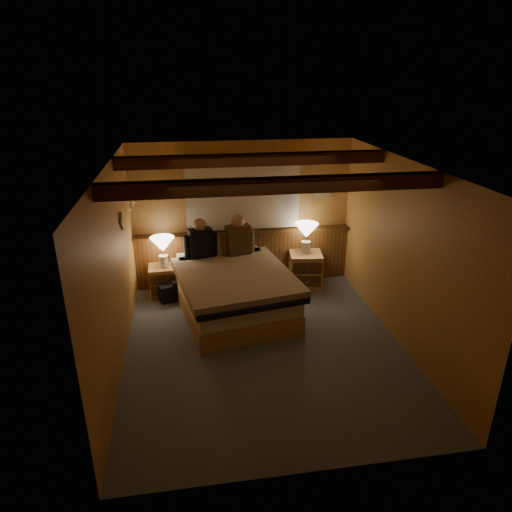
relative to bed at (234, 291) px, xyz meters
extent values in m
plane|color=#4C505A|center=(0.30, -0.98, -0.36)|extent=(4.20, 4.20, 0.00)
plane|color=gold|center=(0.30, -0.98, 2.04)|extent=(4.20, 4.20, 0.00)
plane|color=#D1934B|center=(0.30, 1.12, 0.84)|extent=(3.60, 0.00, 3.60)
plane|color=#D1934B|center=(-1.50, -0.98, 0.84)|extent=(0.00, 4.20, 4.20)
plane|color=#D1934B|center=(2.10, -0.98, 0.84)|extent=(0.00, 4.20, 4.20)
plane|color=#D1934B|center=(0.30, -3.08, 0.84)|extent=(3.60, 0.00, 3.60)
cube|color=brown|center=(0.30, 1.06, 0.09)|extent=(3.60, 0.12, 0.90)
cube|color=brown|center=(0.30, 1.00, 0.56)|extent=(3.60, 0.22, 0.04)
cylinder|color=#4D2413|center=(0.30, 1.04, 1.69)|extent=(2.10, 0.05, 0.05)
sphere|color=#4D2413|center=(-0.75, 1.04, 1.69)|extent=(0.08, 0.08, 0.08)
sphere|color=#4D2413|center=(1.35, 1.04, 1.69)|extent=(0.08, 0.08, 0.08)
cube|color=white|center=(0.30, 1.05, 1.14)|extent=(1.85, 0.08, 1.05)
cube|color=#4D2413|center=(0.30, -1.58, 1.95)|extent=(3.60, 0.15, 0.16)
cube|color=#4D2413|center=(0.30, -0.08, 1.95)|extent=(3.60, 0.15, 0.16)
cylinder|color=white|center=(-1.44, 0.62, 1.39)|extent=(0.03, 0.55, 0.03)
torus|color=white|center=(-1.41, 0.47, 1.27)|extent=(0.01, 0.21, 0.21)
torus|color=white|center=(-1.41, 0.70, 1.27)|extent=(0.01, 0.21, 0.21)
cube|color=tan|center=(1.65, 1.10, 1.19)|extent=(0.30, 0.03, 0.25)
cube|color=beige|center=(1.65, 1.09, 1.19)|extent=(0.24, 0.01, 0.19)
cube|color=tan|center=(0.00, 0.02, -0.21)|extent=(1.79, 2.19, 0.30)
cube|color=silver|center=(0.00, 0.02, 0.06)|extent=(1.75, 2.15, 0.24)
cube|color=black|center=(0.04, -0.22, 0.20)|extent=(1.79, 1.82, 0.08)
cube|color=tan|center=(0.02, -0.10, 0.27)|extent=(1.86, 2.02, 0.12)
cube|color=silver|center=(-0.50, 0.71, 0.25)|extent=(0.64, 0.43, 0.16)
cube|color=silver|center=(0.23, 0.84, 0.25)|extent=(0.64, 0.43, 0.16)
cube|color=tan|center=(-1.06, 0.80, -0.12)|extent=(0.46, 0.42, 0.48)
cube|color=brown|center=(-1.05, 0.62, -0.02)|extent=(0.40, 0.04, 0.17)
cube|color=brown|center=(-1.05, 0.62, -0.21)|extent=(0.40, 0.04, 0.17)
cylinder|color=white|center=(-1.05, 0.62, -0.02)|extent=(0.03, 0.03, 0.03)
cylinder|color=white|center=(-1.05, 0.62, -0.21)|extent=(0.03, 0.03, 0.03)
cube|color=tan|center=(1.31, 0.76, -0.07)|extent=(0.59, 0.54, 0.58)
cube|color=brown|center=(1.27, 0.54, 0.05)|extent=(0.47, 0.08, 0.20)
cube|color=brown|center=(1.27, 0.54, -0.18)|extent=(0.47, 0.08, 0.20)
cylinder|color=white|center=(1.27, 0.54, 0.05)|extent=(0.03, 0.03, 0.03)
cylinder|color=white|center=(1.27, 0.54, -0.18)|extent=(0.03, 0.03, 0.03)
cylinder|color=silver|center=(-1.03, 0.80, 0.22)|extent=(0.15, 0.15, 0.19)
cylinder|color=white|center=(-1.03, 0.80, 0.35)|extent=(0.03, 0.03, 0.11)
cone|color=#FEEDC6|center=(-1.03, 0.80, 0.51)|extent=(0.38, 0.38, 0.23)
cylinder|color=silver|center=(1.31, 0.81, 0.32)|extent=(0.15, 0.15, 0.19)
cylinder|color=white|center=(1.31, 0.81, 0.45)|extent=(0.03, 0.03, 0.11)
cone|color=#FEEDC6|center=(1.31, 0.81, 0.61)|extent=(0.39, 0.39, 0.24)
cube|color=black|center=(-0.43, 0.65, 0.54)|extent=(0.40, 0.28, 0.48)
cylinder|color=black|center=(-0.64, 0.61, 0.50)|extent=(0.11, 0.11, 0.38)
cylinder|color=black|center=(-0.23, 0.69, 0.50)|extent=(0.11, 0.11, 0.38)
sphere|color=tan|center=(-0.43, 0.65, 0.84)|extent=(0.21, 0.21, 0.21)
cube|color=#4A351D|center=(0.16, 0.68, 0.55)|extent=(0.41, 0.29, 0.49)
cylinder|color=#4A351D|center=(-0.05, 0.63, 0.51)|extent=(0.12, 0.12, 0.39)
cylinder|color=#4A351D|center=(0.37, 0.72, 0.51)|extent=(0.12, 0.12, 0.39)
sphere|color=tan|center=(0.16, 0.68, 0.86)|extent=(0.22, 0.22, 0.22)
cube|color=black|center=(-0.90, 0.60, -0.22)|extent=(0.53, 0.40, 0.28)
cylinder|color=black|center=(-0.90, 0.60, -0.06)|extent=(0.15, 0.29, 0.07)
camera|label=1|loc=(-0.63, -6.07, 3.03)|focal=32.00mm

